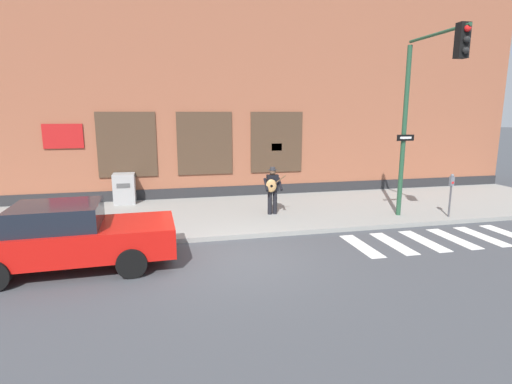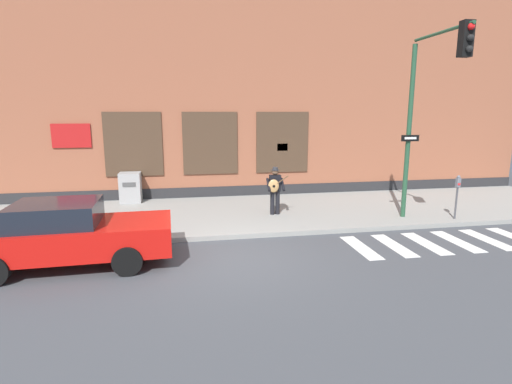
{
  "view_description": "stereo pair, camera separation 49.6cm",
  "coord_description": "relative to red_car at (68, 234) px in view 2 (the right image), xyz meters",
  "views": [
    {
      "loc": [
        -1.57,
        -9.09,
        3.54
      ],
      "look_at": [
        0.94,
        1.88,
        1.29
      ],
      "focal_mm": 28.0,
      "sensor_mm": 36.0,
      "label": 1
    },
    {
      "loc": [
        -1.08,
        -9.19,
        3.54
      ],
      "look_at": [
        0.94,
        1.88,
        1.29
      ],
      "focal_mm": 28.0,
      "sensor_mm": 36.0,
      "label": 2
    }
  ],
  "objects": [
    {
      "name": "parking_meter",
      "position": [
        11.34,
        1.68,
        0.31
      ],
      "size": [
        0.13,
        0.11,
        1.44
      ],
      "color": "#47474C",
      "rests_on": "sidewalk"
    },
    {
      "name": "traffic_light",
      "position": [
        9.82,
        1.32,
        3.22
      ],
      "size": [
        0.6,
        2.68,
        5.65
      ],
      "color": "#234C33",
      "rests_on": "sidewalk"
    },
    {
      "name": "red_car",
      "position": [
        0.0,
        0.0,
        0.0
      ],
      "size": [
        4.66,
        2.1,
        1.53
      ],
      "color": "red",
      "rests_on": "ground"
    },
    {
      "name": "crosswalk",
      "position": [
        9.67,
        -0.05,
        -0.76
      ],
      "size": [
        5.2,
        1.9,
        0.01
      ],
      "color": "silver",
      "rests_on": "ground"
    },
    {
      "name": "sidewalk",
      "position": [
        3.79,
        3.93,
        -0.7
      ],
      "size": [
        28.0,
        5.37,
        0.14
      ],
      "color": "gray",
      "rests_on": "ground"
    },
    {
      "name": "building_backdrop",
      "position": [
        3.79,
        8.61,
        3.55
      ],
      "size": [
        28.0,
        4.06,
        8.65
      ],
      "color": "#99563D",
      "rests_on": "ground"
    },
    {
      "name": "ground_plane",
      "position": [
        3.79,
        -0.33,
        -0.77
      ],
      "size": [
        160.0,
        160.0,
        0.0
      ],
      "primitive_type": "plane",
      "color": "#424449"
    },
    {
      "name": "utility_box",
      "position": [
        0.67,
        6.17,
        -0.06
      ],
      "size": [
        0.79,
        0.71,
        1.14
      ],
      "color": "#9E9E9E",
      "rests_on": "sidewalk"
    },
    {
      "name": "busker",
      "position": [
        5.7,
        3.3,
        0.29
      ],
      "size": [
        0.71,
        0.54,
        1.61
      ],
      "color": "black",
      "rests_on": "sidewalk"
    }
  ]
}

